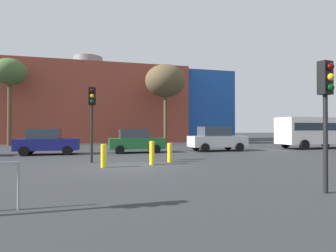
{
  "coord_description": "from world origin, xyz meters",
  "views": [
    {
      "loc": [
        -1.45,
        -12.97,
        1.72
      ],
      "look_at": [
        3.57,
        6.39,
        1.94
      ],
      "focal_mm": 29.49,
      "sensor_mm": 36.0,
      "label": 1
    }
  ],
  "objects_px": {
    "bollard_yellow_0": "(152,153)",
    "bare_tree_0": "(165,81)",
    "traffic_light_near_right": "(326,96)",
    "parked_car_3": "(216,139)",
    "white_bus": "(315,130)",
    "traffic_light_island": "(92,107)",
    "bollard_yellow_2": "(170,153)",
    "bollard_yellow_1": "(103,156)",
    "bare_tree_1": "(10,73)",
    "parked_car_2": "(136,141)",
    "parked_car_1": "(47,142)"
  },
  "relations": [
    {
      "from": "white_bus",
      "to": "bare_tree_0",
      "type": "distance_m",
      "value": 16.08
    },
    {
      "from": "bollard_yellow_1",
      "to": "parked_car_2",
      "type": "bearing_deg",
      "value": 71.51
    },
    {
      "from": "bollard_yellow_2",
      "to": "parked_car_1",
      "type": "bearing_deg",
      "value": 138.4
    },
    {
      "from": "parked_car_3",
      "to": "bollard_yellow_1",
      "type": "bearing_deg",
      "value": -140.09
    },
    {
      "from": "white_bus",
      "to": "traffic_light_near_right",
      "type": "height_order",
      "value": "traffic_light_near_right"
    },
    {
      "from": "bollard_yellow_1",
      "to": "bollard_yellow_2",
      "type": "height_order",
      "value": "bollard_yellow_1"
    },
    {
      "from": "bare_tree_0",
      "to": "bare_tree_1",
      "type": "xyz_separation_m",
      "value": [
        -16.31,
        1.17,
        0.32
      ]
    },
    {
      "from": "traffic_light_island",
      "to": "bollard_yellow_0",
      "type": "xyz_separation_m",
      "value": [
        2.83,
        -1.54,
        -2.27
      ]
    },
    {
      "from": "parked_car_3",
      "to": "bare_tree_0",
      "type": "xyz_separation_m",
      "value": [
        -1.53,
        10.44,
        6.24
      ]
    },
    {
      "from": "traffic_light_near_right",
      "to": "bollard_yellow_1",
      "type": "xyz_separation_m",
      "value": [
        -5.67,
        6.55,
        -2.1
      ]
    },
    {
      "from": "white_bus",
      "to": "bollard_yellow_2",
      "type": "distance_m",
      "value": 16.43
    },
    {
      "from": "white_bus",
      "to": "traffic_light_near_right",
      "type": "bearing_deg",
      "value": -131.95
    },
    {
      "from": "white_bus",
      "to": "parked_car_2",
      "type": "bearing_deg",
      "value": -178.93
    },
    {
      "from": "traffic_light_island",
      "to": "white_bus",
      "type": "bearing_deg",
      "value": 99.68
    },
    {
      "from": "white_bus",
      "to": "parked_car_1",
      "type": "bearing_deg",
      "value": -179.22
    },
    {
      "from": "parked_car_3",
      "to": "bare_tree_1",
      "type": "bearing_deg",
      "value": 146.95
    },
    {
      "from": "parked_car_3",
      "to": "bare_tree_0",
      "type": "relative_size",
      "value": 0.48
    },
    {
      "from": "bare_tree_0",
      "to": "parked_car_3",
      "type": "bearing_deg",
      "value": -81.69
    },
    {
      "from": "traffic_light_island",
      "to": "parked_car_1",
      "type": "bearing_deg",
      "value": -157.99
    },
    {
      "from": "parked_car_2",
      "to": "parked_car_3",
      "type": "height_order",
      "value": "parked_car_3"
    },
    {
      "from": "white_bus",
      "to": "bollard_yellow_1",
      "type": "height_order",
      "value": "white_bus"
    },
    {
      "from": "white_bus",
      "to": "bollard_yellow_2",
      "type": "bearing_deg",
      "value": -156.85
    },
    {
      "from": "bollard_yellow_1",
      "to": "bollard_yellow_2",
      "type": "relative_size",
      "value": 1.06
    },
    {
      "from": "traffic_light_near_right",
      "to": "parked_car_3",
      "type": "bearing_deg",
      "value": 154.95
    },
    {
      "from": "parked_car_3",
      "to": "bollard_yellow_0",
      "type": "relative_size",
      "value": 3.88
    },
    {
      "from": "traffic_light_island",
      "to": "bare_tree_1",
      "type": "bearing_deg",
      "value": -160.47
    },
    {
      "from": "white_bus",
      "to": "bollard_yellow_1",
      "type": "relative_size",
      "value": 6.52
    },
    {
      "from": "white_bus",
      "to": "traffic_light_island",
      "type": "distance_m",
      "value": 19.87
    },
    {
      "from": "traffic_light_near_right",
      "to": "bollard_yellow_0",
      "type": "bearing_deg",
      "value": -166.52
    },
    {
      "from": "bollard_yellow_1",
      "to": "traffic_light_near_right",
      "type": "bearing_deg",
      "value": -49.1
    },
    {
      "from": "parked_car_1",
      "to": "bollard_yellow_2",
      "type": "bearing_deg",
      "value": -41.6
    },
    {
      "from": "parked_car_1",
      "to": "white_bus",
      "type": "xyz_separation_m",
      "value": [
        21.99,
        0.3,
        0.76
      ]
    },
    {
      "from": "parked_car_3",
      "to": "bollard_yellow_0",
      "type": "bearing_deg",
      "value": -133.26
    },
    {
      "from": "bare_tree_1",
      "to": "white_bus",
      "type": "bearing_deg",
      "value": -22.36
    },
    {
      "from": "parked_car_2",
      "to": "bollard_yellow_1",
      "type": "relative_size",
      "value": 3.8
    },
    {
      "from": "traffic_light_island",
      "to": "bollard_yellow_1",
      "type": "height_order",
      "value": "traffic_light_island"
    },
    {
      "from": "parked_car_2",
      "to": "bare_tree_0",
      "type": "height_order",
      "value": "bare_tree_0"
    },
    {
      "from": "bollard_yellow_2",
      "to": "parked_car_3",
      "type": "bearing_deg",
      "value": 48.56
    },
    {
      "from": "traffic_light_island",
      "to": "bollard_yellow_0",
      "type": "relative_size",
      "value": 3.4
    },
    {
      "from": "white_bus",
      "to": "traffic_light_island",
      "type": "height_order",
      "value": "traffic_light_island"
    },
    {
      "from": "traffic_light_near_right",
      "to": "bollard_yellow_2",
      "type": "xyz_separation_m",
      "value": [
        -2.28,
        7.78,
        -2.12
      ]
    },
    {
      "from": "bollard_yellow_1",
      "to": "bare_tree_0",
      "type": "bearing_deg",
      "value": 67.74
    },
    {
      "from": "parked_car_1",
      "to": "traffic_light_near_right",
      "type": "relative_size",
      "value": 1.13
    },
    {
      "from": "bollard_yellow_0",
      "to": "bare_tree_0",
      "type": "bearing_deg",
      "value": 73.95
    },
    {
      "from": "parked_car_2",
      "to": "bare_tree_1",
      "type": "xyz_separation_m",
      "value": [
        -11.49,
        11.61,
        6.66
      ]
    },
    {
      "from": "bare_tree_0",
      "to": "bare_tree_1",
      "type": "relative_size",
      "value": 1.01
    },
    {
      "from": "parked_car_1",
      "to": "traffic_light_island",
      "type": "distance_m",
      "value": 6.47
    },
    {
      "from": "parked_car_3",
      "to": "bollard_yellow_2",
      "type": "distance_m",
      "value": 8.21
    },
    {
      "from": "parked_car_2",
      "to": "white_bus",
      "type": "bearing_deg",
      "value": 1.07
    },
    {
      "from": "bare_tree_1",
      "to": "bollard_yellow_0",
      "type": "xyz_separation_m",
      "value": [
        11.31,
        -18.54,
        -6.94
      ]
    }
  ]
}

